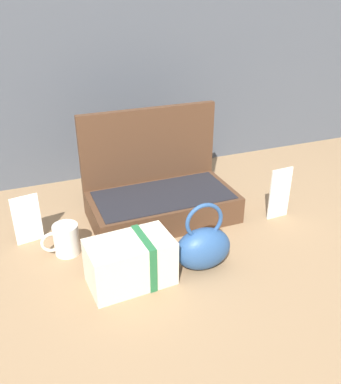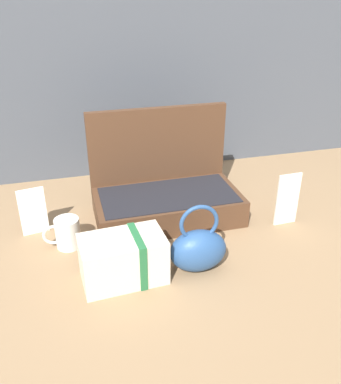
{
  "view_description": "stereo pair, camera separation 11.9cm",
  "coord_description": "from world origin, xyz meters",
  "px_view_note": "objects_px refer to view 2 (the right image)",
  "views": [
    {
      "loc": [
        -0.36,
        -1.0,
        0.72
      ],
      "look_at": [
        0.03,
        -0.02,
        0.18
      ],
      "focal_mm": 38.39,
      "sensor_mm": 36.0,
      "label": 1
    },
    {
      "loc": [
        -0.25,
        -1.04,
        0.72
      ],
      "look_at": [
        0.03,
        -0.02,
        0.18
      ],
      "focal_mm": 38.39,
      "sensor_mm": 36.0,
      "label": 2
    }
  ],
  "objects_px": {
    "open_suitcase": "(165,193)",
    "teal_pouch_handbag": "(198,249)",
    "poster_card_right": "(33,211)",
    "cream_toiletry_bag": "(124,259)",
    "info_card_left": "(287,199)",
    "coffee_mug": "(67,233)"
  },
  "relations": [
    {
      "from": "cream_toiletry_bag",
      "to": "poster_card_right",
      "type": "height_order",
      "value": "poster_card_right"
    },
    {
      "from": "teal_pouch_handbag",
      "to": "info_card_left",
      "type": "height_order",
      "value": "teal_pouch_handbag"
    },
    {
      "from": "info_card_left",
      "to": "open_suitcase",
      "type": "bearing_deg",
      "value": 153.18
    },
    {
      "from": "coffee_mug",
      "to": "open_suitcase",
      "type": "bearing_deg",
      "value": 18.42
    },
    {
      "from": "coffee_mug",
      "to": "info_card_left",
      "type": "distance_m",
      "value": 0.71
    },
    {
      "from": "cream_toiletry_bag",
      "to": "coffee_mug",
      "type": "height_order",
      "value": "cream_toiletry_bag"
    },
    {
      "from": "open_suitcase",
      "to": "teal_pouch_handbag",
      "type": "relative_size",
      "value": 2.34
    },
    {
      "from": "cream_toiletry_bag",
      "to": "info_card_left",
      "type": "distance_m",
      "value": 0.58
    },
    {
      "from": "cream_toiletry_bag",
      "to": "poster_card_right",
      "type": "relative_size",
      "value": 1.45
    },
    {
      "from": "cream_toiletry_bag",
      "to": "info_card_left",
      "type": "xyz_separation_m",
      "value": [
        0.56,
        0.14,
        0.03
      ]
    },
    {
      "from": "teal_pouch_handbag",
      "to": "coffee_mug",
      "type": "xyz_separation_m",
      "value": [
        -0.34,
        0.21,
        -0.02
      ]
    },
    {
      "from": "cream_toiletry_bag",
      "to": "info_card_left",
      "type": "bearing_deg",
      "value": 14.4
    },
    {
      "from": "open_suitcase",
      "to": "cream_toiletry_bag",
      "type": "bearing_deg",
      "value": -122.02
    },
    {
      "from": "info_card_left",
      "to": "teal_pouch_handbag",
      "type": "bearing_deg",
      "value": -158.9
    },
    {
      "from": "coffee_mug",
      "to": "info_card_left",
      "type": "height_order",
      "value": "info_card_left"
    },
    {
      "from": "cream_toiletry_bag",
      "to": "coffee_mug",
      "type": "xyz_separation_m",
      "value": [
        -0.14,
        0.2,
        -0.02
      ]
    },
    {
      "from": "coffee_mug",
      "to": "poster_card_right",
      "type": "xyz_separation_m",
      "value": [
        -0.1,
        0.1,
        0.03
      ]
    },
    {
      "from": "open_suitcase",
      "to": "poster_card_right",
      "type": "distance_m",
      "value": 0.43
    },
    {
      "from": "info_card_left",
      "to": "cream_toiletry_bag",
      "type": "bearing_deg",
      "value": -168.2
    },
    {
      "from": "cream_toiletry_bag",
      "to": "coffee_mug",
      "type": "distance_m",
      "value": 0.24
    },
    {
      "from": "teal_pouch_handbag",
      "to": "cream_toiletry_bag",
      "type": "bearing_deg",
      "value": 176.16
    },
    {
      "from": "teal_pouch_handbag",
      "to": "coffee_mug",
      "type": "bearing_deg",
      "value": 148.49
    }
  ]
}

